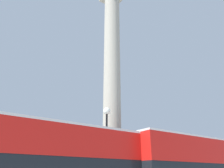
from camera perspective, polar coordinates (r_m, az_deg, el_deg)
monument_column at (r=20.19m, az=0.00°, el=-8.23°), size 5.61×5.61×22.79m
bus_a at (r=17.06m, az=21.13°, el=-19.84°), size 10.66×2.99×4.46m
bus_b at (r=11.21m, az=-19.15°, el=-19.50°), size 10.82×3.22×4.35m
street_lamp at (r=15.33m, az=-1.44°, el=-14.67°), size 0.51×0.51×6.53m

